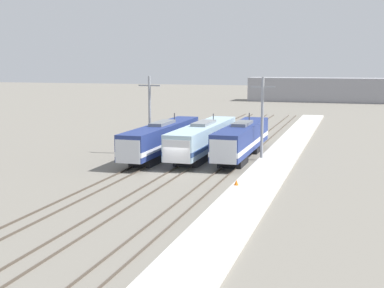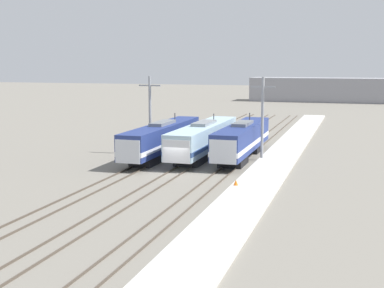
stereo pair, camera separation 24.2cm
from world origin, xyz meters
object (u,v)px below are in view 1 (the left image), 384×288
Objects in this scene: catenary_tower_right at (262,117)px; traffic_cone at (236,182)px; locomotive_far_left at (161,139)px; catenary_tower_left at (150,113)px; locomotive_center at (202,139)px; locomotive_far_right at (241,140)px.

catenary_tower_right is 14.49m from traffic_cone.
locomotive_far_left reaches higher than traffic_cone.
locomotive_far_left is at bearing -39.71° from catenary_tower_left.
locomotive_center is 42.80× the size of traffic_cone.
locomotive_far_left is at bearing -171.91° from catenary_tower_right.
locomotive_center reaches higher than traffic_cone.
locomotive_far_right is at bearing 3.62° from locomotive_center.
traffic_cone is (6.95, -13.84, -1.56)m from locomotive_center.
catenary_tower_left is (-10.75, -0.28, 2.70)m from locomotive_far_right.
locomotive_far_right is at bearing 11.96° from locomotive_far_left.
catenary_tower_right reaches higher than locomotive_far_right.
catenary_tower_right is at bearing 90.79° from traffic_cone.
locomotive_center is 15.57m from traffic_cone.
traffic_cone is at bearing -46.15° from catenary_tower_left.
catenary_tower_right reaches higher than traffic_cone.
locomotive_far_left is 11.62m from catenary_tower_right.
catenary_tower_left and catenary_tower_right have the same top height.
traffic_cone is at bearing -47.11° from locomotive_far_left.
catenary_tower_left is 13.10m from catenary_tower_right.
locomotive_far_left is 1.07× the size of locomotive_far_right.
catenary_tower_left is 19.79× the size of traffic_cone.
locomotive_center is 1.08× the size of locomotive_far_right.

